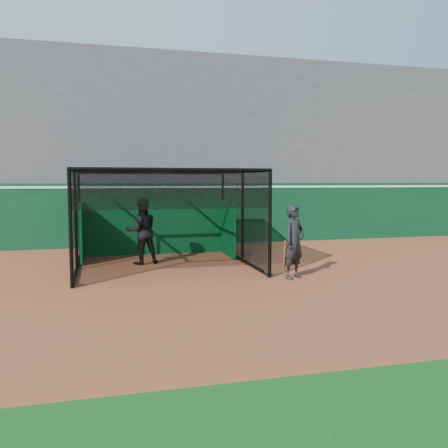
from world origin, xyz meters
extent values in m
plane|color=brown|center=(0.00, 0.00, 0.00)|extent=(120.00, 120.00, 0.00)
cube|color=#09361C|center=(0.00, 8.50, 1.25)|extent=(50.00, 0.45, 2.50)
cube|color=white|center=(0.00, 8.50, 2.35)|extent=(50.00, 0.50, 0.08)
cube|color=#4C4C4F|center=(0.00, 12.38, 3.88)|extent=(50.00, 7.85, 7.75)
cube|color=#4C4C4F|center=(0.00, 15.80, 8.35)|extent=(50.00, 0.30, 1.20)
cube|color=#074721|center=(-0.57, 6.13, 0.95)|extent=(4.95, 0.10, 1.90)
cylinder|color=black|center=(-3.11, 1.39, 0.11)|extent=(0.08, 0.22, 0.22)
cylinder|color=black|center=(1.96, 1.39, 0.11)|extent=(0.08, 0.22, 0.22)
cylinder|color=black|center=(-3.11, 6.05, 0.11)|extent=(0.08, 0.22, 0.22)
cylinder|color=black|center=(1.96, 6.05, 0.11)|extent=(0.08, 0.22, 0.22)
imported|color=black|center=(-1.17, 4.22, 1.03)|extent=(1.15, 0.98, 2.07)
imported|color=black|center=(2.55, 0.94, 0.98)|extent=(0.86, 0.77, 1.96)
cylinder|color=#593819|center=(2.30, 0.99, 0.55)|extent=(0.15, 0.37, 0.98)
camera|label=1|loc=(-2.39, -10.64, 2.59)|focal=38.00mm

